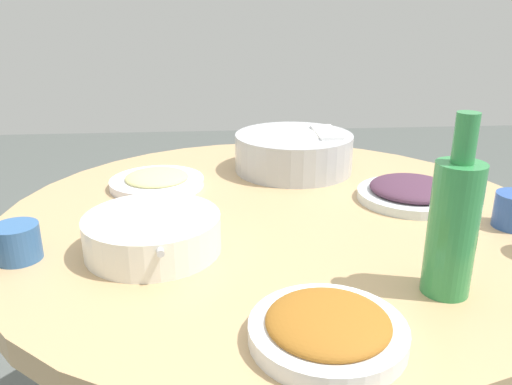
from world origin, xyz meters
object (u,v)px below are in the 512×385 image
at_px(round_dining_table, 275,257).
at_px(dish_eggplant, 411,192).
at_px(rice_bowl, 294,151).
at_px(green_bottle, 453,224).
at_px(dish_noodles, 157,181).
at_px(dish_stirfry, 328,328).
at_px(tea_cup_side, 17,242).
at_px(soup_bowl, 153,234).

distance_m(round_dining_table, dish_eggplant, 0.34).
relative_size(rice_bowl, green_bottle, 1.11).
bearing_deg(dish_eggplant, dish_noodles, 166.64).
height_order(round_dining_table, rice_bowl, rice_bowl).
relative_size(dish_stirfry, dish_noodles, 0.93).
bearing_deg(rice_bowl, tea_cup_side, -139.58).
height_order(rice_bowl, dish_eggplant, rice_bowl).
bearing_deg(green_bottle, soup_bowl, 158.84).
distance_m(dish_stirfry, dish_noodles, 0.69).
relative_size(green_bottle, tea_cup_side, 3.57).
xyz_separation_m(soup_bowl, dish_eggplant, (0.55, 0.21, -0.01)).
bearing_deg(dish_noodles, rice_bowl, 17.14).
relative_size(dish_eggplant, tea_cup_side, 3.07).
bearing_deg(dish_stirfry, round_dining_table, 91.93).
bearing_deg(soup_bowl, round_dining_table, 33.87).
bearing_deg(dish_noodles, green_bottle, -47.01).
height_order(rice_bowl, green_bottle, green_bottle).
height_order(soup_bowl, dish_noodles, soup_bowl).
relative_size(rice_bowl, dish_stirfry, 1.47).
distance_m(dish_eggplant, dish_noodles, 0.59).
bearing_deg(green_bottle, dish_eggplant, 76.77).
distance_m(rice_bowl, dish_stirfry, 0.74).
bearing_deg(round_dining_table, dish_noodles, 145.41).
relative_size(dish_noodles, green_bottle, 0.81).
distance_m(soup_bowl, green_bottle, 0.50).
height_order(round_dining_table, green_bottle, green_bottle).
bearing_deg(tea_cup_side, dish_stirfry, -29.32).
height_order(dish_stirfry, dish_noodles, dish_stirfry).
distance_m(rice_bowl, dish_eggplant, 0.34).
bearing_deg(round_dining_table, dish_stirfry, -88.07).
height_order(round_dining_table, soup_bowl, soup_bowl).
bearing_deg(soup_bowl, rice_bowl, 54.68).
xyz_separation_m(rice_bowl, tea_cup_side, (-0.55, -0.47, -0.02)).
height_order(dish_stirfry, green_bottle, green_bottle).
bearing_deg(tea_cup_side, dish_noodles, 60.83).
bearing_deg(green_bottle, dish_noodles, 132.99).
bearing_deg(round_dining_table, dish_eggplant, 8.55).
relative_size(rice_bowl, soup_bowl, 1.17).
xyz_separation_m(dish_noodles, tea_cup_side, (-0.20, -0.36, 0.02)).
relative_size(round_dining_table, tea_cup_side, 14.85).
bearing_deg(soup_bowl, green_bottle, -21.16).
xyz_separation_m(rice_bowl, green_bottle, (0.14, -0.63, 0.06)).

